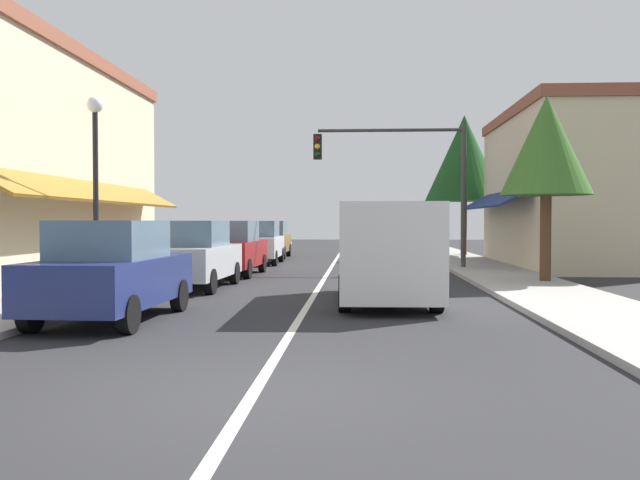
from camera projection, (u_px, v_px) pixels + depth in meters
ground_plane at (330, 269)px, 24.74m from camera, size 80.00×80.00×0.00m
sidewalk_left at (181, 267)px, 25.06m from camera, size 2.60×56.00×0.12m
sidewalk_right at (483, 268)px, 24.41m from camera, size 2.60×56.00×0.12m
lane_center_stripe at (330, 269)px, 24.74m from camera, size 0.14×52.00×0.01m
storefront_left_block at (4, 164)px, 19.18m from camera, size 5.68×14.20×6.72m
storefront_right_block at (570, 188)px, 26.11m from camera, size 6.05×10.20×6.04m
parked_car_nearest_left at (112, 271)px, 11.91m from camera, size 1.87×4.15×1.77m
parked_car_second_left at (193, 255)px, 17.65m from camera, size 1.88×4.15×1.77m
parked_car_third_left at (231, 248)px, 22.01m from camera, size 1.87×4.14×1.77m
parked_car_far_left at (259, 243)px, 27.90m from camera, size 1.84×4.13×1.77m
parked_car_distant_left at (269, 240)px, 32.44m from camera, size 1.83×4.12×1.77m
van_in_lane at (385, 249)px, 14.65m from camera, size 2.10×5.22×2.12m
traffic_signal_mast_arm at (408, 168)px, 24.35m from camera, size 5.47×0.50×5.28m
street_lamp_left_near at (95, 162)px, 15.11m from camera, size 0.36×0.36×4.53m
tree_right_near at (546, 147)px, 18.54m from camera, size 2.47×2.47×5.19m
tree_right_far at (464, 158)px, 33.02m from camera, size 3.79×3.79×6.91m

